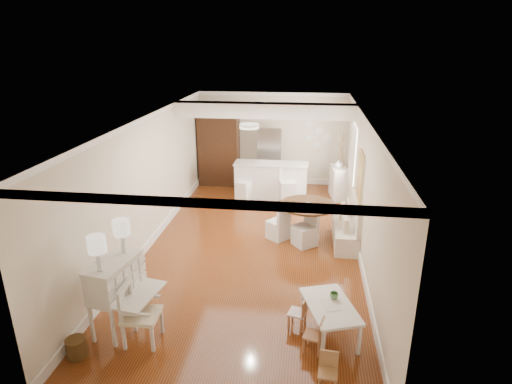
% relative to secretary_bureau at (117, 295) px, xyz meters
% --- Properties ---
extents(room, '(9.00, 9.04, 2.82)m').
position_rel_secretary_bureau_xyz_m(room, '(1.74, 3.33, 1.39)').
color(room, brown).
rests_on(room, ground).
extents(secretary_bureau, '(1.07, 1.08, 1.18)m').
position_rel_secretary_bureau_xyz_m(secretary_bureau, '(0.00, 0.00, 0.00)').
color(secretary_bureau, silver).
rests_on(secretary_bureau, ground).
extents(gustavian_armchair, '(0.56, 0.56, 0.95)m').
position_rel_secretary_bureau_xyz_m(gustavian_armchair, '(0.48, -0.26, -0.12)').
color(gustavian_armchair, beige).
rests_on(gustavian_armchair, ground).
extents(wicker_basket, '(0.34, 0.34, 0.29)m').
position_rel_secretary_bureau_xyz_m(wicker_basket, '(-0.34, -0.70, -0.45)').
color(wicker_basket, '#523819').
rests_on(wicker_basket, ground).
extents(kids_table, '(0.96, 1.23, 0.54)m').
position_rel_secretary_bureau_xyz_m(kids_table, '(3.23, 0.22, -0.32)').
color(kids_table, silver).
rests_on(kids_table, ground).
extents(kids_chair_a, '(0.33, 0.33, 0.55)m').
position_rel_secretary_bureau_xyz_m(kids_chair_a, '(2.99, -0.16, -0.31)').
color(kids_chair_a, '#A56E4B').
rests_on(kids_chair_a, ground).
extents(kids_chair_b, '(0.32, 0.32, 0.55)m').
position_rel_secretary_bureau_xyz_m(kids_chair_b, '(2.75, 0.35, -0.32)').
color(kids_chair_b, '#B87C54').
rests_on(kids_chair_b, ground).
extents(kids_chair_c, '(0.27, 0.27, 0.52)m').
position_rel_secretary_bureau_xyz_m(kids_chair_c, '(3.18, -0.86, -0.33)').
color(kids_chair_c, '#A7784C').
rests_on(kids_chair_c, ground).
extents(banquette, '(0.52, 1.60, 0.98)m').
position_rel_secretary_bureau_xyz_m(banquette, '(3.69, 3.51, -0.10)').
color(banquette, silver).
rests_on(banquette, ground).
extents(dining_table, '(1.43, 1.43, 0.85)m').
position_rel_secretary_bureau_xyz_m(dining_table, '(2.85, 3.54, -0.17)').
color(dining_table, '#492D17').
rests_on(dining_table, ground).
extents(slip_chair_near, '(0.61, 0.61, 0.90)m').
position_rel_secretary_bureau_xyz_m(slip_chair_near, '(2.81, 3.23, -0.14)').
color(slip_chair_near, silver).
rests_on(slip_chair_near, ground).
extents(slip_chair_far, '(0.58, 0.57, 0.84)m').
position_rel_secretary_bureau_xyz_m(slip_chair_far, '(2.20, 3.49, -0.17)').
color(slip_chair_far, white).
rests_on(slip_chair_far, ground).
extents(breakfast_counter, '(2.05, 0.65, 1.03)m').
position_rel_secretary_bureau_xyz_m(breakfast_counter, '(1.80, 6.11, -0.07)').
color(breakfast_counter, white).
rests_on(breakfast_counter, ground).
extents(bar_stool_left, '(0.48, 0.48, 0.91)m').
position_rel_secretary_bureau_xyz_m(bar_stool_left, '(1.08, 5.76, -0.14)').
color(bar_stool_left, white).
rests_on(bar_stool_left, ground).
extents(bar_stool_right, '(0.50, 0.50, 1.03)m').
position_rel_secretary_bureau_xyz_m(bar_stool_right, '(2.29, 5.70, -0.07)').
color(bar_stool_right, white).
rests_on(bar_stool_right, ground).
extents(pantry_cabinet, '(1.20, 0.60, 2.30)m').
position_rel_secretary_bureau_xyz_m(pantry_cabinet, '(0.10, 7.19, 0.56)').
color(pantry_cabinet, '#381E11').
rests_on(pantry_cabinet, ground).
extents(fridge, '(0.75, 0.65, 1.80)m').
position_rel_secretary_bureau_xyz_m(fridge, '(2.00, 7.16, 0.31)').
color(fridge, silver).
rests_on(fridge, ground).
extents(sideboard, '(0.52, 0.96, 0.88)m').
position_rel_secretary_bureau_xyz_m(sideboard, '(3.70, 6.40, -0.15)').
color(sideboard, silver).
rests_on(sideboard, ground).
extents(pencil_cup, '(0.15, 0.15, 0.10)m').
position_rel_secretary_bureau_xyz_m(pencil_cup, '(3.29, 0.39, 0.00)').
color(pencil_cup, '#588E53').
rests_on(pencil_cup, kids_table).
extents(branch_vase, '(0.25, 0.25, 0.22)m').
position_rel_secretary_bureau_xyz_m(branch_vase, '(3.66, 6.38, 0.40)').
color(branch_vase, white).
rests_on(branch_vase, sideboard).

